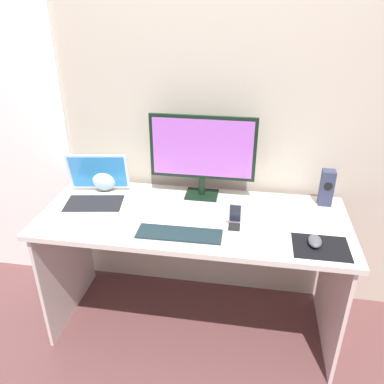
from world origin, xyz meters
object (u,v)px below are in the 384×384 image
Objects in this scene: keyboard_external at (179,234)px; phone_in_dock at (235,219)px; speaker_right at (327,188)px; fishbowl at (105,178)px; mouse at (315,241)px; monitor at (202,152)px; laptop at (96,193)px.

keyboard_external is 2.92× the size of phone_in_dock.
fishbowl is at bearing -179.12° from speaker_right.
fishbowl is at bearing 163.16° from mouse.
fishbowl reaches higher than keyboard_external.
monitor reaches higher than mouse.
monitor is 5.73× the size of mouse.
speaker_right is at bearing 0.88° from fishbowl.
monitor is 3.89× the size of fishbowl.
phone_in_dock reaches higher than keyboard_external.
monitor is 0.62m from laptop.
mouse is at bearing 0.53° from keyboard_external.
mouse is (-0.10, -0.41, -0.08)m from speaker_right.
speaker_right reaches higher than keyboard_external.
laptop is (-1.23, -0.17, -0.05)m from speaker_right.
fishbowl is 1.47× the size of mouse.
monitor is 0.43m from phone_in_dock.
laptop is 0.78m from phone_in_dock.
fishbowl is 1.21m from mouse.
fishbowl is at bearing 158.75° from phone_in_dock.
speaker_right reaches higher than fishbowl.
monitor is 0.49m from keyboard_external.
fishbowl is 0.36× the size of keyboard_external.
mouse reaches higher than keyboard_external.
speaker_right is at bearing 34.42° from phone_in_dock.
monitor reaches higher than phone_in_dock.
fishbowl reaches higher than phone_in_dock.
keyboard_external is at bearing -38.13° from fishbowl.
monitor reaches higher than keyboard_external.
keyboard_external is at bearing -26.79° from laptop.
laptop is at bearing -172.38° from speaker_right.
laptop is 2.59× the size of fishbowl.
laptop is at bearing -164.62° from monitor.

